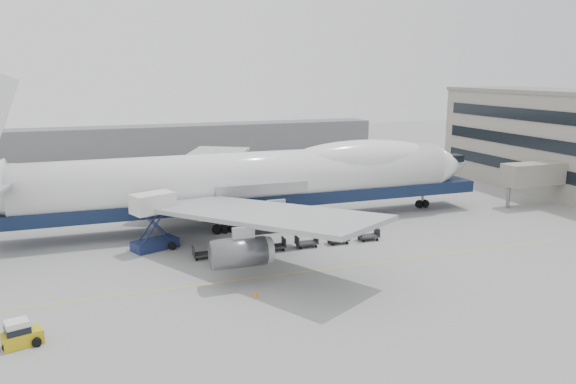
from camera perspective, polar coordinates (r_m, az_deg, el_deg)
name	(u,v)px	position (r m, az deg, el deg)	size (l,w,h in m)	color
ground	(278,253)	(58.13, -1.03, -6.25)	(260.00, 260.00, 0.00)	gray
apron_line	(299,273)	(52.80, 1.08, -8.19)	(60.00, 0.15, 0.01)	gold
hangar	(126,143)	(123.39, -16.09, 4.78)	(110.00, 8.00, 7.00)	slate
airliner	(251,179)	(68.01, -3.78, 1.35)	(67.00, 55.30, 19.98)	white
catering_truck	(153,217)	(60.23, -13.51, -2.53)	(5.16, 4.36, 6.02)	navy
baggage_tug	(20,334)	(43.47, -25.54, -12.91)	(2.82, 2.03, 1.86)	gold
traffic_cone	(256,294)	(47.38, -3.29, -10.31)	(0.39, 0.39, 0.58)	orange
dolly_0	(204,253)	(57.09, -8.51, -6.17)	(2.30, 1.35, 1.30)	#2D2D30
dolly_1	(240,249)	(57.86, -4.92, -5.83)	(2.30, 1.35, 1.30)	#2D2D30
dolly_2	(274,246)	(58.85, -1.44, -5.48)	(2.30, 1.35, 1.30)	#2D2D30
dolly_3	(307,242)	(60.05, 1.90, -5.12)	(2.30, 1.35, 1.30)	#2D2D30
dolly_4	(338,239)	(61.44, 5.10, -4.76)	(2.30, 1.35, 1.30)	#2D2D30
dolly_5	(368,236)	(63.02, 8.14, -4.40)	(2.30, 1.35, 1.30)	#2D2D30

